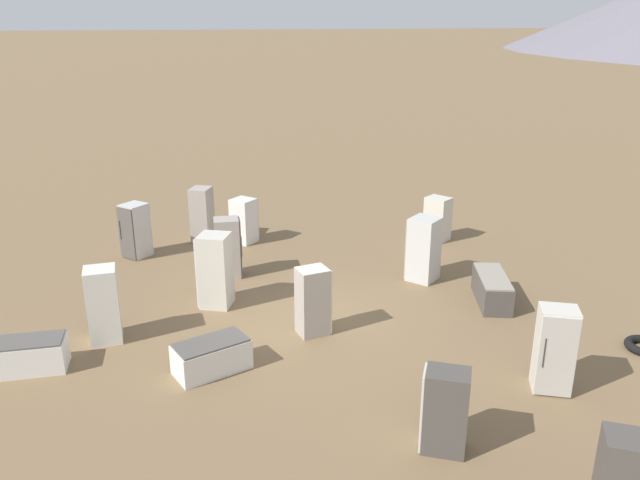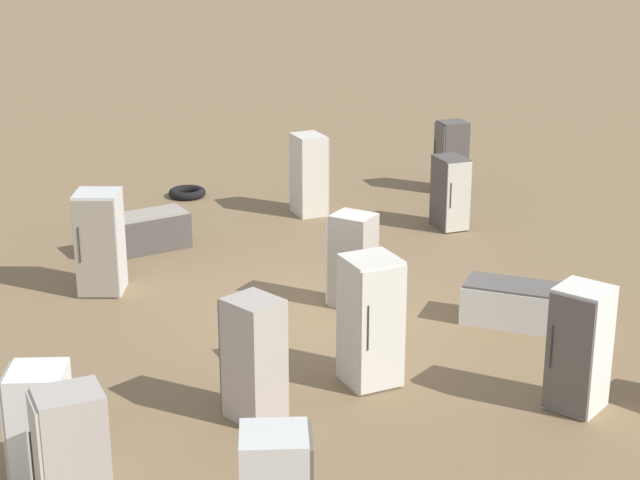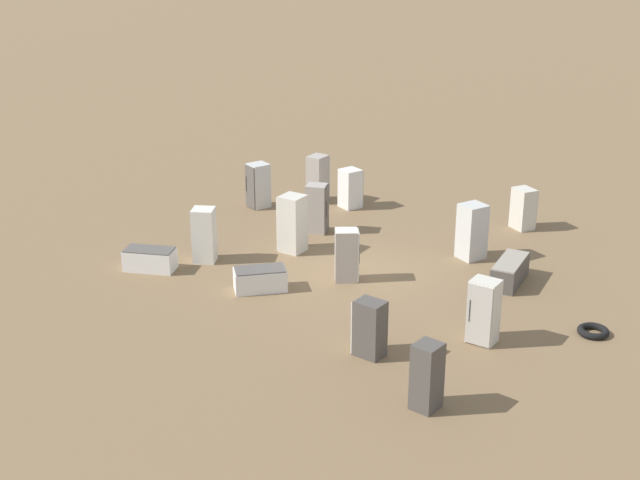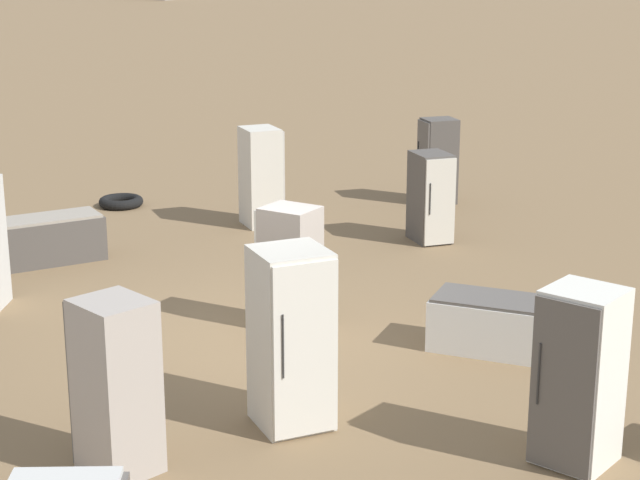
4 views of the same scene
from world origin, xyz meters
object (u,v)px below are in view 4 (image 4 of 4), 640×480
discarded_fridge_4 (261,177)px  discarded_fridge_8 (289,268)px  discarded_fridge_11 (579,377)px  scrap_tire (121,202)px  discarded_fridge_2 (438,161)px  discarded_fridge_3 (431,197)px  discarded_fridge_10 (292,339)px  discarded_fridge_14 (115,386)px  discarded_fridge_9 (494,324)px  discarded_fridge_7 (42,240)px

discarded_fridge_4 → discarded_fridge_8: bearing=-15.7°
discarded_fridge_11 → discarded_fridge_4: bearing=-29.0°
discarded_fridge_11 → scrap_tire: (-11.16, 4.72, -0.79)m
scrap_tire → discarded_fridge_2: bearing=38.8°
discarded_fridge_3 → discarded_fridge_10: (2.42, -7.03, 0.20)m
discarded_fridge_11 → discarded_fridge_14: size_ratio=1.02×
discarded_fridge_2 → scrap_tire: discarded_fridge_2 is taller
discarded_fridge_8 → discarded_fridge_9: 2.72m
scrap_tire → discarded_fridge_10: bearing=-33.9°
discarded_fridge_8 → discarded_fridge_14: bearing=-169.5°
discarded_fridge_3 → discarded_fridge_2: bearing=-117.5°
discarded_fridge_10 → discarded_fridge_11: (2.74, 0.95, -0.07)m
discarded_fridge_7 → discarded_fridge_11: (9.46, -1.39, 0.51)m
discarded_fridge_4 → discarded_fridge_8: 5.28m
discarded_fridge_8 → discarded_fridge_2: bearing=10.7°
discarded_fridge_4 → discarded_fridge_14: size_ratio=1.02×
discarded_fridge_4 → discarded_fridge_7: size_ratio=0.87×
discarded_fridge_7 → discarded_fridge_10: (6.72, -2.34, 0.59)m
discarded_fridge_2 → discarded_fridge_11: (6.42, -8.53, 0.06)m
discarded_fridge_4 → discarded_fridge_9: bearing=5.1°
discarded_fridge_3 → discarded_fridge_10: 7.43m
discarded_fridge_3 → scrap_tire: discarded_fridge_3 is taller
discarded_fridge_4 → discarded_fridge_7: (-1.33, -3.85, -0.51)m
discarded_fridge_8 → discarded_fridge_7: bearing=85.6°
discarded_fridge_9 → discarded_fridge_11: (1.98, -2.19, 0.54)m
discarded_fridge_4 → discarded_fridge_14: discarded_fridge_4 is taller
discarded_fridge_7 → discarded_fridge_10: bearing=-174.8°
discarded_fridge_7 → discarded_fridge_8: discarded_fridge_8 is taller
discarded_fridge_2 → discarded_fridge_11: discarded_fridge_11 is taller
discarded_fridge_3 → discarded_fridge_14: (1.68, -8.80, 0.11)m
discarded_fridge_8 → discarded_fridge_11: 4.74m
discarded_fridge_3 → discarded_fridge_9: (3.17, -3.89, -0.41)m
discarded_fridge_2 → discarded_fridge_4: discarded_fridge_4 is taller
discarded_fridge_14 → scrap_tire: discarded_fridge_14 is taller
discarded_fridge_2 → discarded_fridge_3: 2.76m
discarded_fridge_3 → discarded_fridge_9: discarded_fridge_3 is taller
discarded_fridge_9 → discarded_fridge_14: bearing=-30.5°
discarded_fridge_14 → discarded_fridge_3: bearing=21.0°
discarded_fridge_14 → discarded_fridge_4: bearing=40.5°
discarded_fridge_10 → discarded_fridge_9: bearing=-163.1°
discarded_fridge_8 → discarded_fridge_14: size_ratio=0.94×
discarded_fridge_3 → discarded_fridge_11: size_ratio=0.86×
discarded_fridge_9 → discarded_fridge_11: 3.01m
discarded_fridge_9 → discarded_fridge_4: bearing=-130.1°
discarded_fridge_3 → discarded_fridge_8: (0.62, -4.71, 0.06)m
discarded_fridge_2 → discarded_fridge_14: size_ratio=0.95×
discarded_fridge_3 → discarded_fridge_14: discarded_fridge_14 is taller
discarded_fridge_2 → discarded_fridge_9: size_ratio=0.98×
discarded_fridge_8 → scrap_tire: size_ratio=1.92×
discarded_fridge_3 → discarded_fridge_11: (5.15, -6.08, 0.13)m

